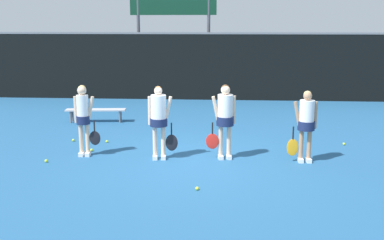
{
  "coord_description": "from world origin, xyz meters",
  "views": [
    {
      "loc": [
        0.67,
        -10.26,
        3.15
      ],
      "look_at": [
        -0.03,
        -0.02,
        0.94
      ],
      "focal_mm": 42.0,
      "sensor_mm": 36.0,
      "label": 1
    }
  ],
  "objects_px": {
    "bench_courtside": "(96,111)",
    "tennis_ball_6": "(215,143)",
    "tennis_ball_5": "(107,141)",
    "player_2": "(225,115)",
    "tennis_ball_0": "(73,140)",
    "scoreboard": "(173,5)",
    "player_3": "(306,121)",
    "player_0": "(83,115)",
    "tennis_ball_2": "(92,150)",
    "tennis_ball_1": "(344,144)",
    "tennis_ball_7": "(46,161)",
    "tennis_ball_4": "(197,188)",
    "tennis_ball_3": "(170,146)",
    "player_1": "(159,116)"
  },
  "relations": [
    {
      "from": "tennis_ball_2",
      "to": "tennis_ball_4",
      "type": "relative_size",
      "value": 1.0
    },
    {
      "from": "tennis_ball_3",
      "to": "tennis_ball_5",
      "type": "xyz_separation_m",
      "value": [
        -1.74,
        0.32,
        0.0
      ]
    },
    {
      "from": "tennis_ball_1",
      "to": "tennis_ball_6",
      "type": "bearing_deg",
      "value": -177.17
    },
    {
      "from": "scoreboard",
      "to": "player_3",
      "type": "xyz_separation_m",
      "value": [
        4.07,
        -9.38,
        -2.93
      ]
    },
    {
      "from": "player_2",
      "to": "player_3",
      "type": "relative_size",
      "value": 1.06
    },
    {
      "from": "tennis_ball_6",
      "to": "tennis_ball_2",
      "type": "bearing_deg",
      "value": -164.24
    },
    {
      "from": "tennis_ball_1",
      "to": "tennis_ball_4",
      "type": "height_order",
      "value": "tennis_ball_4"
    },
    {
      "from": "tennis_ball_0",
      "to": "bench_courtside",
      "type": "bearing_deg",
      "value": 91.46
    },
    {
      "from": "tennis_ball_7",
      "to": "bench_courtside",
      "type": "bearing_deg",
      "value": 90.74
    },
    {
      "from": "player_0",
      "to": "player_1",
      "type": "xyz_separation_m",
      "value": [
        1.84,
        -0.14,
        0.02
      ]
    },
    {
      "from": "tennis_ball_3",
      "to": "tennis_ball_4",
      "type": "distance_m",
      "value": 3.17
    },
    {
      "from": "player_0",
      "to": "bench_courtside",
      "type": "bearing_deg",
      "value": 97.4
    },
    {
      "from": "tennis_ball_1",
      "to": "tennis_ball_6",
      "type": "relative_size",
      "value": 1.01
    },
    {
      "from": "scoreboard",
      "to": "player_1",
      "type": "height_order",
      "value": "scoreboard"
    },
    {
      "from": "player_3",
      "to": "tennis_ball_7",
      "type": "distance_m",
      "value": 6.06
    },
    {
      "from": "player_2",
      "to": "tennis_ball_6",
      "type": "xyz_separation_m",
      "value": [
        -0.25,
        1.25,
        -1.03
      ]
    },
    {
      "from": "tennis_ball_0",
      "to": "tennis_ball_4",
      "type": "xyz_separation_m",
      "value": [
        3.59,
        -3.42,
        -0.0
      ]
    },
    {
      "from": "bench_courtside",
      "to": "tennis_ball_0",
      "type": "relative_size",
      "value": 27.59
    },
    {
      "from": "bench_courtside",
      "to": "tennis_ball_6",
      "type": "xyz_separation_m",
      "value": [
        3.93,
        -2.53,
        -0.34
      ]
    },
    {
      "from": "player_0",
      "to": "tennis_ball_0",
      "type": "xyz_separation_m",
      "value": [
        -0.73,
        1.28,
        -0.98
      ]
    },
    {
      "from": "player_1",
      "to": "player_3",
      "type": "height_order",
      "value": "player_1"
    },
    {
      "from": "tennis_ball_4",
      "to": "player_1",
      "type": "bearing_deg",
      "value": 116.81
    },
    {
      "from": "player_3",
      "to": "tennis_ball_2",
      "type": "xyz_separation_m",
      "value": [
        -5.19,
        0.5,
        -0.95
      ]
    },
    {
      "from": "player_0",
      "to": "tennis_ball_6",
      "type": "bearing_deg",
      "value": 16.95
    },
    {
      "from": "tennis_ball_6",
      "to": "tennis_ball_7",
      "type": "height_order",
      "value": "tennis_ball_7"
    },
    {
      "from": "player_3",
      "to": "tennis_ball_5",
      "type": "relative_size",
      "value": 24.23
    },
    {
      "from": "tennis_ball_4",
      "to": "tennis_ball_5",
      "type": "height_order",
      "value": "tennis_ball_4"
    },
    {
      "from": "tennis_ball_0",
      "to": "tennis_ball_5",
      "type": "relative_size",
      "value": 1.03
    },
    {
      "from": "tennis_ball_1",
      "to": "tennis_ball_2",
      "type": "relative_size",
      "value": 0.94
    },
    {
      "from": "player_0",
      "to": "tennis_ball_2",
      "type": "distance_m",
      "value": 1.05
    },
    {
      "from": "scoreboard",
      "to": "tennis_ball_0",
      "type": "distance_m",
      "value": 9.05
    },
    {
      "from": "tennis_ball_0",
      "to": "tennis_ball_3",
      "type": "xyz_separation_m",
      "value": [
        2.69,
        -0.39,
        -0.0
      ]
    },
    {
      "from": "player_0",
      "to": "player_1",
      "type": "bearing_deg",
      "value": -8.84
    },
    {
      "from": "tennis_ball_1",
      "to": "tennis_ball_5",
      "type": "xyz_separation_m",
      "value": [
        -6.32,
        -0.19,
        0.0
      ]
    },
    {
      "from": "scoreboard",
      "to": "bench_courtside",
      "type": "relative_size",
      "value": 2.58
    },
    {
      "from": "player_2",
      "to": "tennis_ball_2",
      "type": "distance_m",
      "value": 3.5
    },
    {
      "from": "bench_courtside",
      "to": "tennis_ball_5",
      "type": "height_order",
      "value": "bench_courtside"
    },
    {
      "from": "tennis_ball_2",
      "to": "tennis_ball_3",
      "type": "relative_size",
      "value": 1.05
    },
    {
      "from": "tennis_ball_2",
      "to": "tennis_ball_5",
      "type": "height_order",
      "value": "tennis_ball_2"
    },
    {
      "from": "tennis_ball_3",
      "to": "tennis_ball_7",
      "type": "relative_size",
      "value": 0.93
    },
    {
      "from": "tennis_ball_6",
      "to": "player_3",
      "type": "bearing_deg",
      "value": -33.21
    },
    {
      "from": "scoreboard",
      "to": "tennis_ball_5",
      "type": "xyz_separation_m",
      "value": [
        -0.95,
        -8.02,
        -3.87
      ]
    },
    {
      "from": "player_1",
      "to": "tennis_ball_3",
      "type": "xyz_separation_m",
      "value": [
        0.12,
        1.03,
        -1.0
      ]
    },
    {
      "from": "tennis_ball_4",
      "to": "tennis_ball_5",
      "type": "xyz_separation_m",
      "value": [
        -2.64,
        3.36,
        -0.0
      ]
    },
    {
      "from": "tennis_ball_2",
      "to": "tennis_ball_4",
      "type": "bearing_deg",
      "value": -41.76
    },
    {
      "from": "tennis_ball_3",
      "to": "tennis_ball_7",
      "type": "bearing_deg",
      "value": -150.78
    },
    {
      "from": "tennis_ball_3",
      "to": "player_1",
      "type": "bearing_deg",
      "value": -96.52
    },
    {
      "from": "tennis_ball_7",
      "to": "player_1",
      "type": "bearing_deg",
      "value": 10.47
    },
    {
      "from": "player_1",
      "to": "bench_courtside",
      "type": "bearing_deg",
      "value": 116.97
    },
    {
      "from": "player_2",
      "to": "tennis_ball_0",
      "type": "distance_m",
      "value": 4.43
    }
  ]
}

